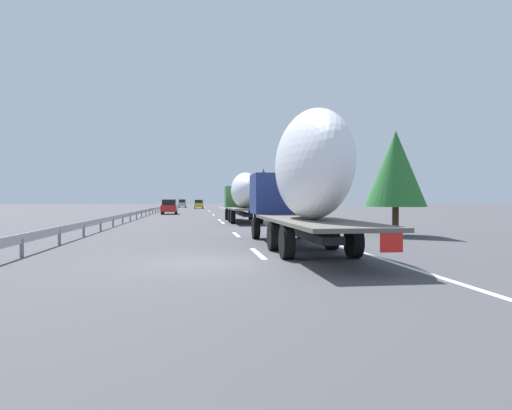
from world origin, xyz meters
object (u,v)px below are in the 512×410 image
road_sign (249,196)px  car_silver_hatch (182,203)px  truck_lead (243,194)px  car_red_compact (169,207)px  truck_trailing (303,177)px  car_yellow_coupe (199,204)px

road_sign → car_silver_hatch: bearing=12.2°
road_sign → truck_lead: bearing=171.9°
car_red_compact → car_silver_hatch: bearing=-0.3°
car_red_compact → truck_trailing: bearing=-170.2°
truck_trailing → car_red_compact: 42.86m
car_red_compact → car_silver_hatch: size_ratio=1.00×
truck_lead → car_silver_hatch: (69.05, 7.09, -1.39)m
car_red_compact → car_yellow_coupe: 35.31m
truck_lead → road_sign: bearing=-8.1°
truck_lead → car_yellow_coupe: (56.32, 3.35, -1.42)m
truck_lead → road_sign: 21.98m
truck_trailing → road_sign: size_ratio=4.06×
truck_trailing → road_sign: bearing=-4.1°
car_yellow_coupe → car_silver_hatch: bearing=16.4°
truck_trailing → road_sign: (42.72, -3.10, -0.39)m
truck_trailing → road_sign: truck_trailing is taller
truck_trailing → car_red_compact: size_ratio=3.02×
car_yellow_coupe → truck_lead: bearing=-176.6°
car_yellow_coupe → road_sign: 35.19m
car_red_compact → road_sign: (0.53, -10.42, 1.38)m
car_silver_hatch → car_yellow_coupe: car_silver_hatch is taller
truck_lead → car_yellow_coupe: size_ratio=2.79×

